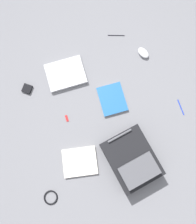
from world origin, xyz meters
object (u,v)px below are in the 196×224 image
at_px(computer_mouse, 143,53).
at_px(pen_black, 116,35).
at_px(laptop, 66,74).
at_px(book_comic, 80,162).
at_px(cable_coil, 51,198).
at_px(earbud_pouch, 27,89).
at_px(backpack, 132,160).
at_px(usb_stick, 67,118).
at_px(pen_blue, 181,107).
at_px(book_red, 112,99).

xyz_separation_m(computer_mouse, pen_black, (-0.14, 0.24, -0.01)).
xyz_separation_m(laptop, pen_black, (0.52, 0.17, -0.01)).
relative_size(book_comic, cable_coil, 2.88).
relative_size(cable_coil, earbud_pouch, 1.50).
bearing_deg(book_comic, cable_coil, -151.07).
height_order(backpack, laptop, backpack).
bearing_deg(backpack, pen_black, 73.42).
xyz_separation_m(backpack, computer_mouse, (0.44, 0.76, -0.05)).
bearing_deg(cable_coil, usb_stick, 58.16).
xyz_separation_m(laptop, computer_mouse, (0.66, -0.07, 0.00)).
height_order(computer_mouse, pen_black, computer_mouse).
relative_size(backpack, computer_mouse, 4.08).
relative_size(backpack, laptop, 1.34).
relative_size(book_comic, pen_blue, 2.27).
bearing_deg(book_red, pen_black, 63.94).
distance_m(computer_mouse, earbud_pouch, 1.00).
bearing_deg(earbud_pouch, backpack, -56.13).
xyz_separation_m(computer_mouse, pen_blue, (0.10, -0.53, -0.01)).
distance_m(backpack, pen_blue, 0.59).
xyz_separation_m(cable_coil, pen_blue, (1.20, 0.26, -0.00)).
bearing_deg(computer_mouse, usb_stick, -179.55).
bearing_deg(earbud_pouch, book_comic, -74.91).
height_order(cable_coil, usb_stick, cable_coil).
distance_m(pen_black, pen_blue, 0.81).
xyz_separation_m(book_red, book_comic, (-0.42, -0.36, -0.00)).
bearing_deg(book_red, earbud_pouch, 150.92).
bearing_deg(earbud_pouch, cable_coil, -97.14).
relative_size(computer_mouse, earbud_pouch, 1.54).
bearing_deg(backpack, book_red, 84.21).
bearing_deg(pen_black, book_red, -116.06).
relative_size(pen_black, pen_blue, 1.07).
bearing_deg(cable_coil, laptop, 62.83).
bearing_deg(backpack, pen_blue, 22.90).
bearing_deg(book_red, pen_blue, -28.44).
relative_size(backpack, pen_blue, 3.30).
xyz_separation_m(backpack, pen_black, (0.30, 1.00, -0.07)).
relative_size(computer_mouse, usb_stick, 2.08).
distance_m(backpack, book_red, 0.50).
height_order(computer_mouse, pen_blue, computer_mouse).
distance_m(book_red, cable_coil, 0.89).
bearing_deg(earbud_pouch, book_red, -29.08).
distance_m(book_red, usb_stick, 0.39).
bearing_deg(pen_blue, book_red, 151.56).
distance_m(computer_mouse, cable_coil, 1.36).
bearing_deg(computer_mouse, laptop, 155.04).
xyz_separation_m(laptop, book_comic, (-0.15, -0.70, -0.01)).
xyz_separation_m(book_red, computer_mouse, (0.39, 0.27, 0.01)).
height_order(pen_blue, earbud_pouch, earbud_pouch).
bearing_deg(laptop, book_comic, -101.82).
distance_m(pen_blue, usb_stick, 0.92).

